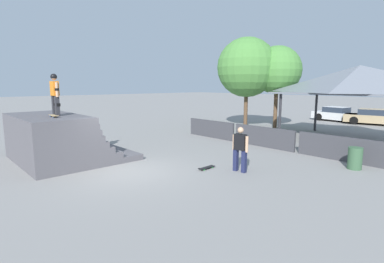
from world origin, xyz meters
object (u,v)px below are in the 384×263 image
(trash_bin, at_px, (355,158))
(parked_car_tan, at_px, (373,117))
(bystander_walking, at_px, (240,147))
(parked_car_white, at_px, (337,114))
(tree_far_back, at_px, (247,67))
(skater_on_deck, at_px, (55,92))
(skateboard_on_deck, at_px, (54,116))
(skateboard_on_ground, at_px, (206,168))
(tree_beside_pavilion, at_px, (277,70))

(trash_bin, height_order, parked_car_tan, parked_car_tan)
(bystander_walking, bearing_deg, parked_car_white, -82.72)
(tree_far_back, distance_m, trash_bin, 11.80)
(skater_on_deck, xyz_separation_m, parked_car_tan, (4.69, 23.02, -2.34))
(bystander_walking, xyz_separation_m, tree_far_back, (-6.83, 9.13, 3.50))
(skateboard_on_deck, height_order, trash_bin, skateboard_on_deck)
(skater_on_deck, height_order, parked_car_white, skater_on_deck)
(skater_on_deck, height_order, tree_far_back, tree_far_back)
(bystander_walking, height_order, parked_car_white, bystander_walking)
(parked_car_tan, bearing_deg, skater_on_deck, -112.39)
(skater_on_deck, bearing_deg, skateboard_on_deck, -27.93)
(skateboard_on_ground, height_order, tree_beside_pavilion, tree_beside_pavilion)
(parked_car_tan, bearing_deg, tree_far_back, -132.31)
(parked_car_tan, bearing_deg, trash_bin, -86.23)
(skater_on_deck, distance_m, bystander_walking, 7.67)
(skater_on_deck, relative_size, trash_bin, 1.98)
(skater_on_deck, xyz_separation_m, bystander_walking, (5.82, 4.57, -2.01))
(skateboard_on_ground, distance_m, tree_far_back, 12.21)
(tree_beside_pavilion, height_order, parked_car_white, tree_beside_pavilion)
(skater_on_deck, relative_size, parked_car_tan, 0.38)
(bystander_walking, bearing_deg, trash_bin, -132.93)
(skater_on_deck, relative_size, bystander_walking, 1.00)
(tree_beside_pavilion, relative_size, parked_car_white, 1.39)
(bystander_walking, xyz_separation_m, tree_beside_pavilion, (-5.21, 10.54, 3.29))
(skater_on_deck, bearing_deg, tree_beside_pavilion, 87.91)
(skateboard_on_deck, relative_size, bystander_walking, 0.50)
(skater_on_deck, relative_size, skateboard_on_deck, 1.99)
(skateboard_on_ground, bearing_deg, bystander_walking, 120.91)
(skater_on_deck, bearing_deg, parked_car_white, 85.81)
(tree_far_back, bearing_deg, skater_on_deck, -85.80)
(trash_bin, bearing_deg, tree_far_back, 149.76)
(skateboard_on_ground, xyz_separation_m, parked_car_white, (-2.97, 19.22, 0.54))
(skateboard_on_deck, bearing_deg, skater_on_deck, 157.23)
(parked_car_white, bearing_deg, skater_on_deck, -85.64)
(tree_beside_pavilion, distance_m, trash_bin, 11.26)
(skater_on_deck, xyz_separation_m, trash_bin, (8.58, 8.11, -2.52))
(trash_bin, bearing_deg, skater_on_deck, -136.61)
(skateboard_on_deck, xyz_separation_m, tree_far_back, (-1.48, 13.96, 2.40))
(tree_beside_pavilion, bearing_deg, parked_car_tan, 62.74)
(tree_far_back, bearing_deg, trash_bin, -30.24)
(parked_car_white, height_order, parked_car_tan, same)
(bystander_walking, relative_size, parked_car_white, 0.39)
(bystander_walking, distance_m, tree_beside_pavilion, 12.21)
(tree_beside_pavilion, bearing_deg, parked_car_white, 81.63)
(skateboard_on_deck, bearing_deg, parked_car_tan, 85.13)
(tree_far_back, bearing_deg, tree_beside_pavilion, 40.99)
(bystander_walking, height_order, tree_far_back, tree_far_back)
(trash_bin, relative_size, parked_car_tan, 0.19)
(skateboard_on_ground, bearing_deg, parked_car_white, -173.55)
(skateboard_on_ground, bearing_deg, skater_on_deck, -53.17)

